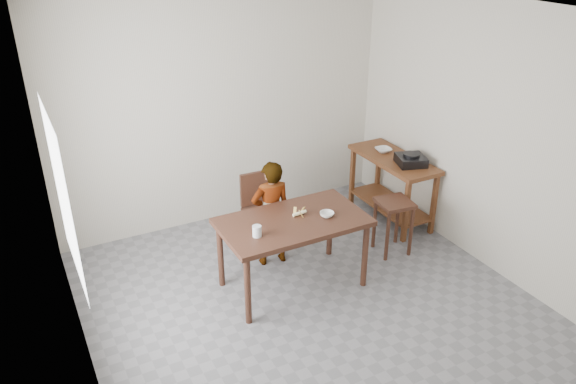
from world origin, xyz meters
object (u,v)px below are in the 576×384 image
dining_table (293,253)px  dining_chair (265,213)px  child (271,214)px  stool (393,226)px  prep_counter (391,188)px

dining_table → dining_chair: size_ratio=1.67×
dining_table → child: bearing=89.5°
dining_chair → stool: 1.41m
stool → dining_chair: bearing=147.8°
dining_chair → stool: size_ratio=1.35×
dining_chair → child: bearing=-102.2°
child → dining_chair: child is taller
prep_counter → child: bearing=-172.8°
dining_table → child: size_ratio=1.20×
prep_counter → dining_chair: 1.64m
prep_counter → stool: bearing=-125.3°
dining_table → prep_counter: size_ratio=1.17×
dining_table → stool: dining_table is taller
dining_table → stool: bearing=2.8°
dining_table → stool: (1.27, 0.06, -0.07)m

